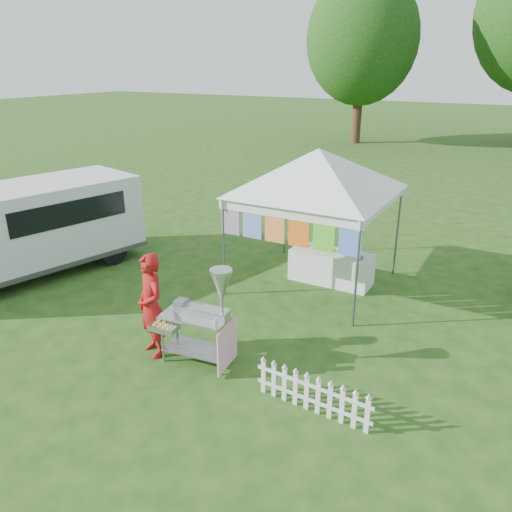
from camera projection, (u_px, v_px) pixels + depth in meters
The scene contains 8 objects.
ground at pixel (230, 359), 8.31m from camera, with size 120.00×120.00×0.00m, color #1C4413.
canopy_main at pixel (319, 149), 10.07m from camera, with size 4.24×4.24×3.45m.
tree_left at pixel (362, 39), 28.43m from camera, with size 6.40×6.40×9.53m.
donut_cart at pixel (205, 309), 7.84m from camera, with size 1.23×0.96×1.70m.
vendor at pixel (151, 306), 8.18m from camera, with size 0.65×0.43×1.79m, color #A01314.
cargo_van at pixel (33, 226), 11.42m from camera, with size 3.16×5.30×2.06m.
picket_fence at pixel (312, 394), 6.97m from camera, with size 1.80×0.15×0.56m.
display_table at pixel (331, 267), 11.12m from camera, with size 1.80×0.70×0.72m, color white.
Camera 1 is at (3.87, -5.99, 4.63)m, focal length 35.00 mm.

